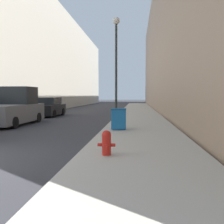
{
  "coord_description": "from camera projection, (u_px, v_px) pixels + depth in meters",
  "views": [
    {
      "loc": [
        5.13,
        -5.88,
        1.77
      ],
      "look_at": [
        2.96,
        16.01,
        0.31
      ],
      "focal_mm": 40.0,
      "sensor_mm": 36.0,
      "label": 1
    }
  ],
  "objects": [
    {
      "name": "parked_sedan_near",
      "position": [
        49.0,
        108.0,
        21.28
      ],
      "size": [
        1.85,
        4.08,
        1.6
      ],
      "color": "black",
      "rests_on": "ground"
    },
    {
      "name": "building_left_glass",
      "position": [
        19.0,
        59.0,
        32.87
      ],
      "size": [
        12.0,
        60.0,
        13.22
      ],
      "color": "beige",
      "rests_on": "ground"
    },
    {
      "name": "fire_hydrant",
      "position": [
        107.0,
        142.0,
        6.78
      ],
      "size": [
        0.48,
        0.37,
        0.68
      ],
      "color": "red",
      "rests_on": "sidewalk_right"
    },
    {
      "name": "building_right_stone",
      "position": [
        204.0,
        45.0,
        30.44
      ],
      "size": [
        12.0,
        60.0,
        15.93
      ],
      "color": "#9E7F66",
      "rests_on": "ground"
    },
    {
      "name": "sidewalk_right",
      "position": [
        139.0,
        113.0,
        23.8
      ],
      "size": [
        3.66,
        60.0,
        0.15
      ],
      "color": "#ADA89E",
      "rests_on": "ground"
    },
    {
      "name": "trash_bin",
      "position": [
        119.0,
        119.0,
        11.85
      ],
      "size": [
        0.69,
        0.59,
        1.01
      ],
      "color": "#19609E",
      "rests_on": "sidewalk_right"
    },
    {
      "name": "lamppost",
      "position": [
        116.0,
        59.0,
        14.93
      ],
      "size": [
        0.42,
        0.42,
        6.26
      ],
      "color": "#2D332D",
      "rests_on": "sidewalk_right"
    },
    {
      "name": "pickup_truck",
      "position": [
        13.0,
        109.0,
        15.23
      ],
      "size": [
        2.2,
        5.23,
        2.32
      ],
      "color": "slate",
      "rests_on": "ground"
    }
  ]
}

